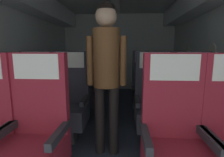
% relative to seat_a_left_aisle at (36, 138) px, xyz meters
% --- Properties ---
extents(ground, '(3.46, 5.93, 0.02)m').
position_rel_seat_a_left_aisle_xyz_m(ground, '(0.54, 1.16, -0.50)').
color(ground, '#2D3342').
extents(fuselage_shell, '(3.34, 5.58, 2.25)m').
position_rel_seat_a_left_aisle_xyz_m(fuselage_shell, '(0.54, 1.42, 1.12)').
color(fuselage_shell, silver).
rests_on(fuselage_shell, ground).
extents(seat_a_left_aisle, '(0.49, 0.47, 1.16)m').
position_rel_seat_a_left_aisle_xyz_m(seat_a_left_aisle, '(0.00, 0.00, 0.00)').
color(seat_a_left_aisle, '#38383D').
rests_on(seat_a_left_aisle, ground).
extents(seat_a_right_window, '(0.49, 0.47, 1.16)m').
position_rel_seat_a_left_aisle_xyz_m(seat_a_right_window, '(1.08, 0.00, 0.00)').
color(seat_a_right_window, '#38383D').
rests_on(seat_a_right_window, ground).
extents(seat_b_left_window, '(0.49, 0.47, 1.16)m').
position_rel_seat_a_left_aisle_xyz_m(seat_b_left_window, '(-0.46, 0.89, 0.00)').
color(seat_b_left_window, '#38383D').
rests_on(seat_b_left_window, ground).
extents(seat_b_left_aisle, '(0.49, 0.47, 1.16)m').
position_rel_seat_a_left_aisle_xyz_m(seat_b_left_aisle, '(-0.00, 0.88, 0.00)').
color(seat_b_left_aisle, '#38383D').
rests_on(seat_b_left_aisle, ground).
extents(seat_b_right_aisle, '(0.49, 0.47, 1.16)m').
position_rel_seat_a_left_aisle_xyz_m(seat_b_right_aisle, '(1.53, 0.87, 0.00)').
color(seat_b_right_aisle, '#38383D').
rests_on(seat_b_right_aisle, ground).
extents(seat_b_right_window, '(0.49, 0.47, 1.16)m').
position_rel_seat_a_left_aisle_xyz_m(seat_b_right_window, '(1.08, 0.88, 0.00)').
color(seat_b_right_window, '#38383D').
rests_on(seat_b_right_window, ground).
extents(seat_c_left_window, '(0.49, 0.47, 1.16)m').
position_rel_seat_a_left_aisle_xyz_m(seat_c_left_window, '(-0.46, 1.75, 0.00)').
color(seat_c_left_window, '#38383D').
rests_on(seat_c_left_window, ground).
extents(seat_c_left_aisle, '(0.49, 0.47, 1.16)m').
position_rel_seat_a_left_aisle_xyz_m(seat_c_left_aisle, '(-0.01, 1.75, 0.00)').
color(seat_c_left_aisle, '#38383D').
rests_on(seat_c_left_aisle, ground).
extents(seat_c_right_aisle, '(0.49, 0.47, 1.16)m').
position_rel_seat_a_left_aisle_xyz_m(seat_c_right_aisle, '(1.54, 1.76, 0.00)').
color(seat_c_right_aisle, '#38383D').
rests_on(seat_c_right_aisle, ground).
extents(seat_c_right_window, '(0.49, 0.47, 1.16)m').
position_rel_seat_a_left_aisle_xyz_m(seat_c_right_window, '(1.08, 1.76, 0.00)').
color(seat_c_right_window, '#38383D').
rests_on(seat_c_right_window, ground).
extents(flight_attendant, '(0.43, 0.28, 1.66)m').
position_rel_seat_a_left_aisle_xyz_m(flight_attendant, '(0.51, 0.61, 0.54)').
color(flight_attendant, black).
rests_on(flight_attendant, ground).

